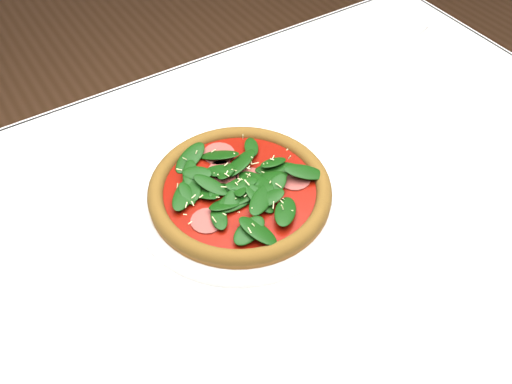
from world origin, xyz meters
TOP-DOWN VIEW (x-y plane):
  - dining_table at (0.00, 0.00)m, footprint 1.21×0.81m
  - plate at (-0.06, 0.04)m, footprint 0.32×0.32m
  - pizza at (-0.06, 0.04)m, footprint 0.29×0.29m
  - saucer_far at (0.49, 0.31)m, footprint 0.15×0.15m

SIDE VIEW (x-z plane):
  - dining_table at x=0.00m, z-range 0.27..1.02m
  - saucer_far at x=0.49m, z-range 0.75..0.76m
  - plate at x=-0.06m, z-range 0.75..0.76m
  - pizza at x=-0.06m, z-range 0.76..0.79m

